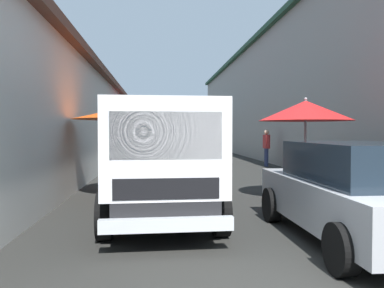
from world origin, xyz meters
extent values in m
plane|color=#282826|center=(13.50, 0.00, 0.00)|extent=(90.00, 90.00, 0.00)
cube|color=silver|center=(15.75, 7.40, 1.89)|extent=(49.50, 7.00, 3.77)
cube|color=#4C3328|center=(15.75, 7.40, 3.89)|extent=(49.80, 7.50, 0.24)
cube|color=gray|center=(15.75, -7.40, 3.39)|extent=(49.50, 7.00, 6.78)
cube|color=#284C38|center=(15.75, -7.40, 6.90)|extent=(49.80, 7.50, 0.24)
cylinder|color=#9E9EA3|center=(5.89, -1.66, 1.16)|extent=(0.06, 0.06, 2.32)
cone|color=red|center=(5.89, -1.66, 2.09)|extent=(2.16, 2.16, 0.47)
sphere|color=#9E9EA3|center=(5.89, -1.66, 2.36)|extent=(0.07, 0.07, 0.07)
cube|color=brown|center=(6.08, -1.70, 0.36)|extent=(0.81, 0.57, 0.72)
sphere|color=orange|center=(6.05, -1.78, 0.76)|extent=(0.09, 0.09, 0.09)
sphere|color=orange|center=(6.08, -1.80, 0.76)|extent=(0.09, 0.09, 0.09)
sphere|color=orange|center=(6.20, -1.70, 0.76)|extent=(0.09, 0.09, 0.09)
sphere|color=orange|center=(6.13, -1.57, 0.76)|extent=(0.09, 0.09, 0.09)
cylinder|color=#9E9EA3|center=(18.39, 2.27, 1.14)|extent=(0.06, 0.06, 2.28)
cone|color=red|center=(18.39, 2.27, 2.08)|extent=(2.27, 2.27, 0.40)
sphere|color=#9E9EA3|center=(18.39, 2.27, 2.32)|extent=(0.07, 0.07, 0.07)
cube|color=olive|center=(18.27, 2.20, 0.40)|extent=(0.81, 0.71, 0.79)
sphere|color=orange|center=(18.41, 2.32, 0.84)|extent=(0.09, 0.09, 0.09)
sphere|color=orange|center=(18.43, 2.09, 0.84)|extent=(0.09, 0.09, 0.09)
sphere|color=orange|center=(18.43, 2.23, 0.84)|extent=(0.09, 0.09, 0.09)
sphere|color=orange|center=(18.36, 1.97, 0.84)|extent=(0.09, 0.09, 0.09)
cylinder|color=#9E9EA3|center=(6.94, 2.49, 1.11)|extent=(0.06, 0.06, 2.22)
cone|color=#D84C14|center=(6.94, 2.49, 2.07)|extent=(2.74, 2.74, 0.31)
sphere|color=#9E9EA3|center=(6.94, 2.49, 2.26)|extent=(0.07, 0.07, 0.07)
cube|color=olive|center=(7.00, 2.43, 0.36)|extent=(0.76, 0.72, 0.71)
sphere|color=orange|center=(7.19, 2.38, 0.76)|extent=(0.09, 0.09, 0.09)
sphere|color=orange|center=(7.22, 2.58, 0.76)|extent=(0.09, 0.09, 0.09)
sphere|color=orange|center=(6.80, 2.59, 0.76)|extent=(0.09, 0.09, 0.09)
cube|color=#ADAFB5|center=(2.56, -1.13, 0.57)|extent=(3.90, 1.72, 0.64)
cube|color=#19232D|center=(2.41, -1.13, 1.17)|extent=(2.34, 1.52, 0.56)
cube|color=black|center=(4.47, -1.13, 0.35)|extent=(0.10, 1.65, 0.20)
cube|color=silver|center=(4.49, -0.55, 0.63)|extent=(0.06, 0.24, 0.14)
cube|color=silver|center=(4.49, -1.71, 0.63)|extent=(0.06, 0.24, 0.14)
cylinder|color=black|center=(3.88, -0.27, 0.30)|extent=(0.60, 0.20, 0.60)
cylinder|color=black|center=(3.88, -1.99, 0.30)|extent=(0.60, 0.20, 0.60)
cylinder|color=black|center=(1.23, -0.27, 0.30)|extent=(0.60, 0.20, 0.60)
cube|color=black|center=(4.59, 1.73, 0.50)|extent=(4.85, 1.63, 0.36)
cube|color=silver|center=(2.95, 1.67, 1.38)|extent=(1.59, 1.80, 1.40)
cube|color=#19232D|center=(2.22, 1.65, 1.55)|extent=(0.11, 1.47, 0.63)
cube|color=#19232D|center=(2.95, 1.67, 1.55)|extent=(1.10, 1.81, 0.45)
cube|color=black|center=(2.21, 1.65, 0.86)|extent=(0.11, 1.40, 0.28)
cube|color=silver|center=(2.13, 1.65, 0.40)|extent=(0.18, 1.75, 0.18)
cube|color=gray|center=(5.43, 0.93, 0.93)|extent=(3.16, 0.17, 0.50)
cube|color=gray|center=(5.38, 2.58, 0.93)|extent=(3.16, 0.17, 0.50)
cube|color=gray|center=(6.95, 1.81, 0.93)|extent=(0.12, 1.65, 0.50)
cylinder|color=black|center=(2.98, 0.80, 0.36)|extent=(0.73, 0.24, 0.72)
cylinder|color=black|center=(2.92, 2.55, 0.36)|extent=(0.73, 0.24, 0.72)
cylinder|color=black|center=(6.05, 0.90, 0.36)|extent=(0.73, 0.24, 0.72)
cylinder|color=black|center=(5.99, 2.65, 0.36)|extent=(0.73, 0.24, 0.72)
cylinder|color=navy|center=(14.59, -3.25, 0.42)|extent=(0.14, 0.14, 0.83)
cylinder|color=navy|center=(14.76, -3.25, 0.42)|extent=(0.14, 0.14, 0.83)
cube|color=#B73333|center=(14.67, -3.25, 1.14)|extent=(0.49, 0.22, 0.62)
sphere|color=tan|center=(14.67, -3.25, 1.57)|extent=(0.23, 0.23, 0.23)
cylinder|color=#B73333|center=(14.38, -3.26, 1.18)|extent=(0.08, 0.08, 0.56)
cylinder|color=#B73333|center=(14.96, -3.24, 1.18)|extent=(0.08, 0.08, 0.56)
cylinder|color=black|center=(7.24, -3.08, 0.22)|extent=(0.45, 0.14, 0.44)
cylinder|color=black|center=(6.00, -3.22, 0.22)|extent=(0.45, 0.16, 0.44)
cube|color=black|center=(6.57, -3.15, 0.27)|extent=(0.93, 0.38, 0.08)
ellipsoid|color=black|center=(6.27, -3.19, 0.64)|extent=(0.59, 0.32, 0.20)
cube|color=black|center=(7.19, -3.08, 0.67)|extent=(0.18, 0.33, 0.56)
cylinder|color=silver|center=(7.12, -3.09, 0.77)|extent=(0.28, 0.09, 0.68)
cylinder|color=black|center=(7.04, -3.10, 1.12)|extent=(0.55, 0.10, 0.04)
cylinder|color=red|center=(13.32, 2.65, 0.42)|extent=(0.30, 0.30, 0.03)
cylinder|color=red|center=(13.43, 2.65, 0.21)|extent=(0.04, 0.04, 0.42)
cylinder|color=red|center=(13.32, 2.76, 0.21)|extent=(0.04, 0.04, 0.42)
cylinder|color=red|center=(13.21, 2.65, 0.21)|extent=(0.04, 0.04, 0.42)
cylinder|color=red|center=(13.32, 2.53, 0.21)|extent=(0.04, 0.04, 0.42)
camera|label=1|loc=(-2.91, 1.77, 1.61)|focal=36.60mm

